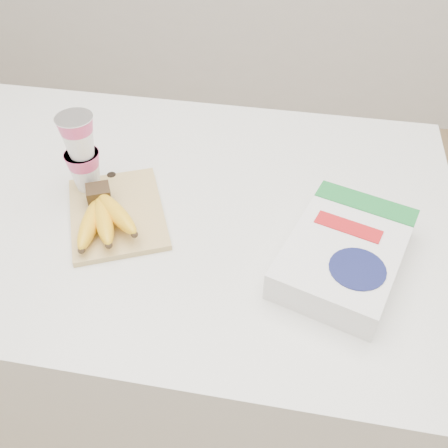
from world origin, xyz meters
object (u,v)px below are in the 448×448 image
(cutting_board, at_px, (117,213))
(cereal_box, at_px, (345,253))
(table, at_px, (175,328))
(bananas, at_px, (103,216))
(yogurt_stack, at_px, (81,151))

(cutting_board, xyz_separation_m, cereal_box, (0.47, -0.06, 0.03))
(table, relative_size, cutting_board, 4.93)
(bananas, relative_size, yogurt_stack, 1.09)
(bananas, relative_size, cereal_box, 0.57)
(table, distance_m, cutting_board, 0.49)
(table, relative_size, yogurt_stack, 7.19)
(cereal_box, bearing_deg, bananas, -163.44)
(table, xyz_separation_m, bananas, (-0.08, -0.11, 0.51))
(yogurt_stack, bearing_deg, cereal_box, -12.27)
(yogurt_stack, xyz_separation_m, cereal_box, (0.55, -0.12, -0.08))
(cereal_box, bearing_deg, yogurt_stack, -174.40)
(bananas, bearing_deg, cereal_box, -1.31)
(table, distance_m, bananas, 0.53)
(table, bearing_deg, cereal_box, -16.47)
(table, height_order, cereal_box, cereal_box)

